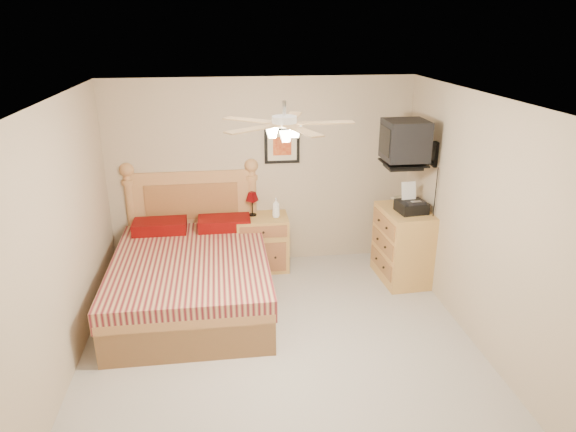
% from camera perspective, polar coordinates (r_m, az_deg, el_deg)
% --- Properties ---
extents(floor, '(4.50, 4.50, 0.00)m').
position_cam_1_polar(floor, '(5.33, -0.62, -15.16)').
color(floor, '#A29B92').
rests_on(floor, ground).
extents(ceiling, '(4.00, 4.50, 0.04)m').
position_cam_1_polar(ceiling, '(4.37, -0.75, 12.50)').
color(ceiling, white).
rests_on(ceiling, ground).
extents(wall_back, '(4.00, 0.04, 2.50)m').
position_cam_1_polar(wall_back, '(6.82, -2.93, 4.73)').
color(wall_back, tan).
rests_on(wall_back, ground).
extents(wall_front, '(4.00, 0.04, 2.50)m').
position_cam_1_polar(wall_front, '(2.81, 5.17, -21.06)').
color(wall_front, tan).
rests_on(wall_front, ground).
extents(wall_left, '(0.04, 4.50, 2.50)m').
position_cam_1_polar(wall_left, '(4.91, -24.57, -3.69)').
color(wall_left, tan).
rests_on(wall_left, ground).
extents(wall_right, '(0.04, 4.50, 2.50)m').
position_cam_1_polar(wall_right, '(5.31, 21.29, -1.43)').
color(wall_right, tan).
rests_on(wall_right, ground).
extents(bed, '(1.73, 2.27, 1.46)m').
position_cam_1_polar(bed, '(5.93, -10.92, -3.49)').
color(bed, '#C27D4C').
rests_on(bed, ground).
extents(nightstand, '(0.68, 0.52, 0.73)m').
position_cam_1_polar(nightstand, '(6.89, -2.86, -2.92)').
color(nightstand, '#C48F41').
rests_on(nightstand, ground).
extents(table_lamp, '(0.19, 0.19, 0.32)m').
position_cam_1_polar(table_lamp, '(6.75, -3.99, 1.37)').
color(table_lamp, '#4E0204').
rests_on(table_lamp, nightstand).
extents(lotion_bottle, '(0.11, 0.11, 0.26)m').
position_cam_1_polar(lotion_bottle, '(6.69, -1.35, 0.92)').
color(lotion_bottle, white).
rests_on(lotion_bottle, nightstand).
extents(framed_picture, '(0.46, 0.04, 0.46)m').
position_cam_1_polar(framed_picture, '(6.74, -0.67, 7.80)').
color(framed_picture, black).
rests_on(framed_picture, wall_back).
extents(dresser, '(0.60, 0.83, 0.95)m').
position_cam_1_polar(dresser, '(6.70, 12.71, -3.13)').
color(dresser, tan).
rests_on(dresser, ground).
extents(fax_machine, '(0.37, 0.39, 0.35)m').
position_cam_1_polar(fax_machine, '(6.41, 13.63, 1.92)').
color(fax_machine, black).
rests_on(fax_machine, dresser).
extents(magazine_lower, '(0.27, 0.32, 0.03)m').
position_cam_1_polar(magazine_lower, '(6.78, 11.96, 1.61)').
color(magazine_lower, beige).
rests_on(magazine_lower, dresser).
extents(magazine_upper, '(0.22, 0.27, 0.02)m').
position_cam_1_polar(magazine_upper, '(6.78, 12.16, 1.80)').
color(magazine_upper, gray).
rests_on(magazine_upper, magazine_lower).
extents(wall_tv, '(0.56, 0.46, 0.58)m').
position_cam_1_polar(wall_tv, '(6.21, 14.17, 7.86)').
color(wall_tv, black).
rests_on(wall_tv, wall_right).
extents(ceiling_fan, '(1.14, 1.14, 0.28)m').
position_cam_1_polar(ceiling_fan, '(4.19, -0.41, 10.23)').
color(ceiling_fan, white).
rests_on(ceiling_fan, ceiling).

